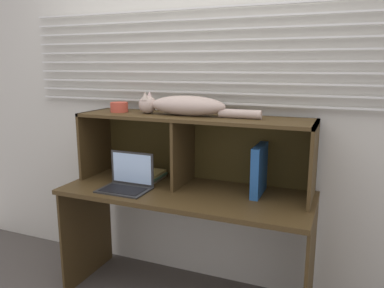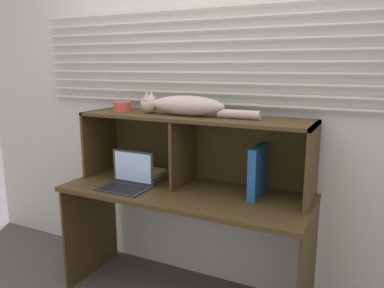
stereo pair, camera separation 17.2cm
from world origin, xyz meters
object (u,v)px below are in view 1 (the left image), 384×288
(laptop, at_px, (127,181))
(binder_upright, at_px, (259,170))
(book_stack, at_px, (149,176))
(cat, at_px, (184,106))
(small_basket, at_px, (119,107))

(laptop, height_order, binder_upright, binder_upright)
(laptop, distance_m, book_stack, 0.23)
(cat, bearing_deg, laptop, -144.11)
(laptop, xyz_separation_m, binder_upright, (0.82, 0.23, 0.11))
(cat, height_order, book_stack, cat)
(small_basket, bearing_deg, book_stack, -0.89)
(binder_upright, bearing_deg, book_stack, -179.75)
(cat, relative_size, laptop, 2.63)
(small_basket, bearing_deg, laptop, -50.48)
(laptop, distance_m, small_basket, 0.54)
(cat, relative_size, book_stack, 3.33)
(binder_upright, relative_size, small_basket, 2.57)
(book_stack, bearing_deg, cat, 0.72)
(binder_upright, bearing_deg, small_basket, 180.00)
(cat, height_order, binder_upright, cat)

